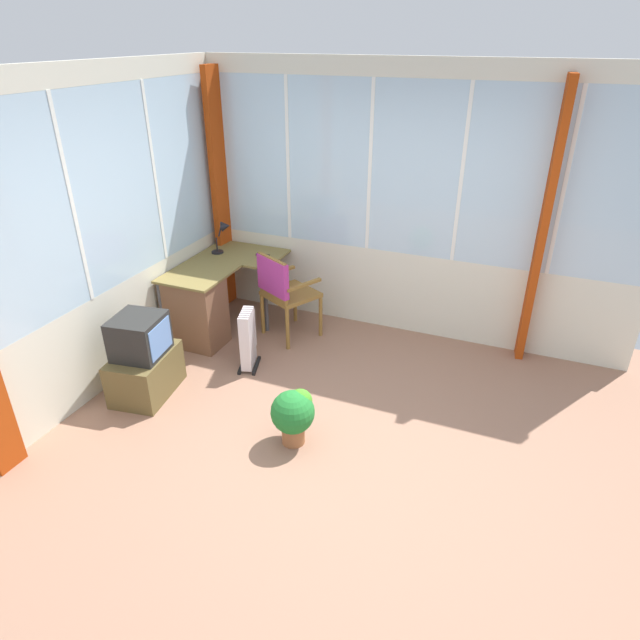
% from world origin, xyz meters
% --- Properties ---
extents(ground, '(5.14, 5.46, 0.06)m').
position_xyz_m(ground, '(0.00, 0.00, -0.03)').
color(ground, '#926852').
extents(north_window_panel, '(4.14, 0.07, 2.72)m').
position_xyz_m(north_window_panel, '(-0.00, 2.26, 1.36)').
color(north_window_panel, silver).
rests_on(north_window_panel, ground).
extents(east_window_panel, '(0.07, 4.46, 2.72)m').
position_xyz_m(east_window_panel, '(2.10, 0.00, 1.36)').
color(east_window_panel, silver).
rests_on(east_window_panel, ground).
extents(curtain_corner, '(0.24, 0.09, 2.62)m').
position_xyz_m(curtain_corner, '(1.97, 2.13, 1.31)').
color(curtain_corner, '#A93A0E').
rests_on(curtain_corner, ground).
extents(curtain_east_far, '(0.24, 0.10, 2.62)m').
position_xyz_m(curtain_east_far, '(2.02, -1.23, 1.31)').
color(curtain_east_far, '#A93A0E').
rests_on(curtain_east_far, ground).
extents(desk, '(1.32, 0.89, 0.75)m').
position_xyz_m(desk, '(1.03, 1.89, 0.41)').
color(desk, olive).
rests_on(desk, ground).
extents(desk_lamp, '(0.23, 0.20, 0.34)m').
position_xyz_m(desk_lamp, '(1.73, 1.97, 0.97)').
color(desk_lamp, black).
rests_on(desk_lamp, desk).
extents(tv_remote, '(0.05, 0.15, 0.02)m').
position_xyz_m(tv_remote, '(1.75, 1.52, 0.76)').
color(tv_remote, black).
rests_on(tv_remote, desk).
extents(wooden_armchair, '(0.65, 0.65, 0.93)m').
position_xyz_m(wooden_armchair, '(1.40, 1.13, 0.60)').
color(wooden_armchair, olive).
rests_on(wooden_armchair, ground).
extents(tv_on_stand, '(0.70, 0.53, 0.77)m').
position_xyz_m(tv_on_stand, '(0.04, 1.82, 0.34)').
color(tv_on_stand, brown).
rests_on(tv_on_stand, ground).
extents(space_heater, '(0.37, 0.26, 0.60)m').
position_xyz_m(space_heater, '(0.79, 1.19, 0.30)').
color(space_heater, silver).
rests_on(space_heater, ground).
extents(potted_plant, '(0.35, 0.35, 0.47)m').
position_xyz_m(potted_plant, '(-0.07, 0.32, 0.28)').
color(potted_plant, '#9D6039').
rests_on(potted_plant, ground).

